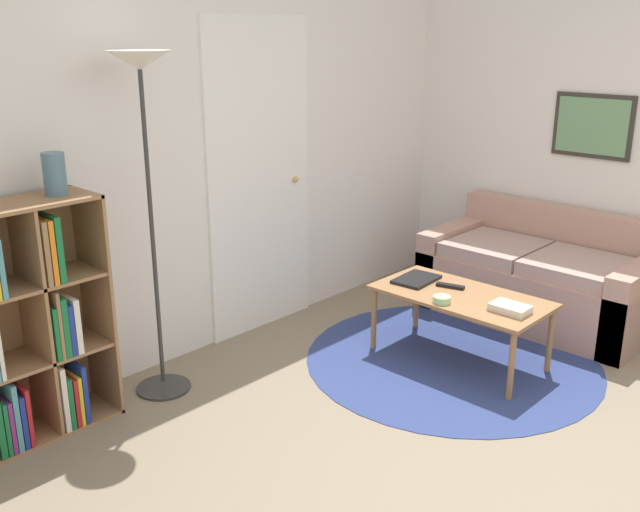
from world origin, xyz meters
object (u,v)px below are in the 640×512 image
object	(u,v)px
floor_lamp	(143,116)
laptop	(416,279)
bowl	(442,299)
vase_on_shelf	(55,174)
couch	(542,279)
coffee_table	(461,301)

from	to	relation	value
floor_lamp	laptop	xyz separation A→B (m)	(1.51, -0.69, -1.12)
floor_lamp	bowl	xyz separation A→B (m)	(1.30, -1.03, -1.11)
floor_lamp	vase_on_shelf	xyz separation A→B (m)	(-0.47, 0.10, -0.25)
couch	bowl	size ratio (longest dim) A/B	14.40
floor_lamp	vase_on_shelf	distance (m)	0.54
couch	coffee_table	size ratio (longest dim) A/B	1.46
floor_lamp	bowl	distance (m)	1.99
floor_lamp	laptop	size ratio (longest dim) A/B	5.95
couch	laptop	bearing A→B (deg)	160.07
couch	bowl	bearing A→B (deg)	178.41
floor_lamp	bowl	world-z (taller)	floor_lamp
couch	coffee_table	world-z (taller)	couch
coffee_table	bowl	xyz separation A→B (m)	(-0.20, 0.01, 0.06)
coffee_table	laptop	distance (m)	0.35
couch	laptop	world-z (taller)	couch
floor_lamp	couch	size ratio (longest dim) A/B	1.22
bowl	floor_lamp	bearing A→B (deg)	141.60
floor_lamp	coffee_table	size ratio (longest dim) A/B	1.78
couch	laptop	xyz separation A→B (m)	(-1.03, 0.37, 0.17)
coffee_table	floor_lamp	bearing A→B (deg)	145.28
floor_lamp	bowl	bearing A→B (deg)	-38.40
laptop	bowl	world-z (taller)	bowl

